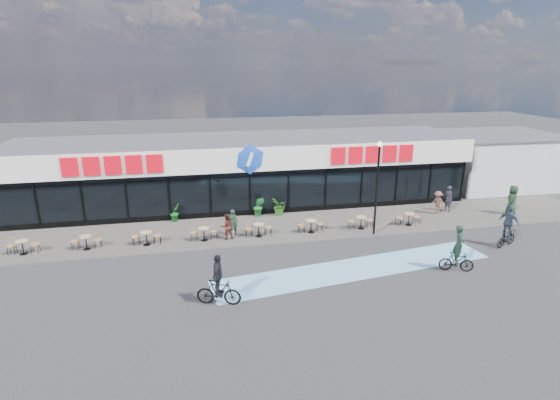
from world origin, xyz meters
name	(u,v)px	position (x,y,z in m)	size (l,w,h in m)	color
ground	(269,262)	(0.00, 0.00, 0.00)	(120.00, 120.00, 0.00)	#28282B
sidewalk	(256,229)	(0.00, 4.50, 0.05)	(44.00, 5.00, 0.10)	#504C47
bike_lane	(356,269)	(4.00, -1.50, 0.01)	(14.00, 2.20, 0.01)	#6BA2CA
building	(244,170)	(0.00, 9.93, 2.34)	(30.60, 6.57, 4.75)	black
neighbour_building	(496,159)	(20.50, 11.00, 2.06)	(9.20, 7.20, 4.11)	silver
lamp_post	(377,181)	(6.48, 2.30, 3.25)	(0.28, 0.28, 5.33)	black
bistro_set_0	(23,245)	(-12.22, 3.35, 0.56)	(1.54, 0.62, 0.90)	tan
bistro_set_1	(86,241)	(-9.17, 3.35, 0.56)	(1.54, 0.62, 0.90)	tan
bistro_set_2	(146,236)	(-6.12, 3.35, 0.56)	(1.54, 0.62, 0.90)	tan
bistro_set_3	(204,232)	(-3.08, 3.35, 0.56)	(1.54, 0.62, 0.90)	tan
bistro_set_4	(258,228)	(-0.03, 3.35, 0.56)	(1.54, 0.62, 0.90)	tan
bistro_set_5	(311,224)	(3.02, 3.35, 0.56)	(1.54, 0.62, 0.90)	tan
bistro_set_6	(361,221)	(6.07, 3.35, 0.56)	(1.54, 0.62, 0.90)	tan
bistro_set_7	(408,217)	(9.12, 3.35, 0.56)	(1.54, 0.62, 0.90)	tan
potted_plant_left	(175,212)	(-4.71, 6.74, 0.66)	(0.62, 0.50, 1.13)	#1B5F20
potted_plant_mid	(259,206)	(0.50, 6.66, 0.73)	(0.70, 0.56, 1.27)	#1F6E2D
potted_plant_right	(279,207)	(1.82, 6.59, 0.66)	(1.00, 0.87, 1.11)	#29611B
patron_left	(233,222)	(-1.43, 3.79, 0.86)	(0.56, 0.36, 1.52)	#1C3322
patron_right	(227,226)	(-1.81, 3.23, 0.84)	(0.72, 0.56, 1.48)	#4F211C
pedestrian_a	(438,203)	(11.88, 4.80, 0.86)	(0.98, 0.56, 1.52)	brown
pedestrian_b	(449,198)	(12.88, 5.17, 0.97)	(0.63, 0.42, 1.74)	#22222A
pedestrian_c	(512,200)	(16.49, 3.77, 1.07)	(0.94, 0.61, 1.93)	black
cyclist_a	(457,254)	(8.54, -2.64, 0.89)	(1.65, 1.00, 2.32)	black
cyclist_b	(508,229)	(12.83, -0.55, 0.99)	(1.68, 1.18, 2.31)	black
cyclist_c	(218,285)	(-2.70, -3.46, 0.88)	(1.91, 1.11, 2.21)	black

